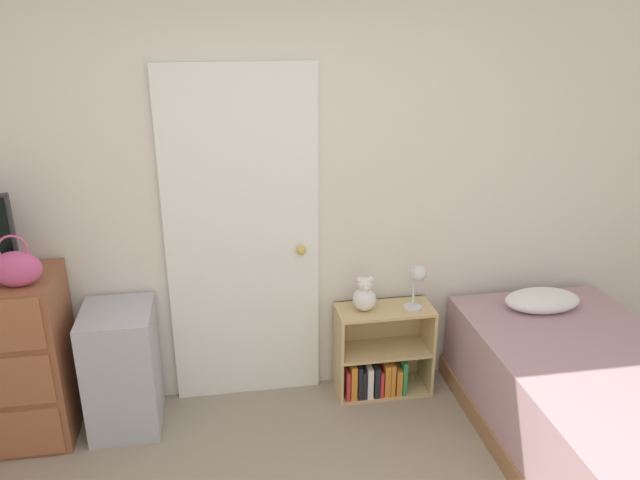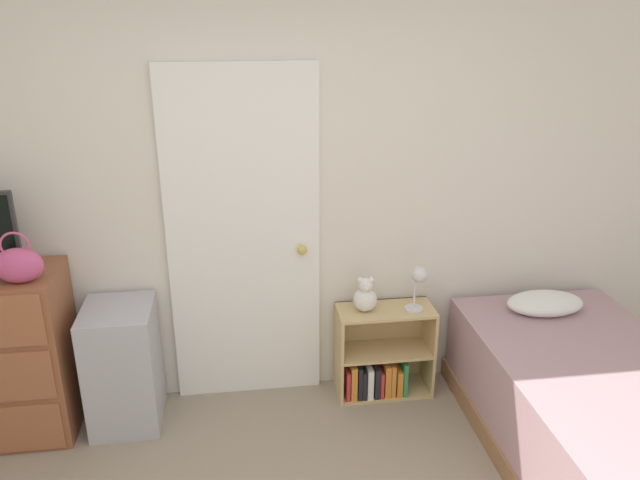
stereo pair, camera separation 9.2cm
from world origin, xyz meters
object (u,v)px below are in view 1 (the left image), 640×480
object	(u,v)px
handbag	(16,268)
bed	(598,414)
bookshelf	(379,360)
teddy_bear	(365,296)
storage_bin	(123,369)
desk_lamp	(418,278)

from	to	relation	value
handbag	bed	size ratio (longest dim) A/B	0.14
handbag	bookshelf	world-z (taller)	handbag
teddy_bear	handbag	bearing A→B (deg)	-173.30
storage_bin	bookshelf	distance (m)	1.53
storage_bin	teddy_bear	size ratio (longest dim) A/B	3.34
teddy_bear	desk_lamp	distance (m)	0.33
teddy_bear	bed	distance (m)	1.40
storage_bin	teddy_bear	xyz separation A→B (m)	(1.42, 0.08, 0.30)
bookshelf	teddy_bear	xyz separation A→B (m)	(-0.10, -0.00, 0.45)
desk_lamp	bed	world-z (taller)	desk_lamp
handbag	teddy_bear	world-z (taller)	handbag
bookshelf	bed	world-z (taller)	bed
bookshelf	teddy_bear	distance (m)	0.47
storage_bin	teddy_bear	bearing A→B (deg)	3.25
handbag	teddy_bear	size ratio (longest dim) A/B	1.25
handbag	bookshelf	distance (m)	2.13
handbag	bookshelf	bearing A→B (deg)	6.36
storage_bin	desk_lamp	bearing A→B (deg)	1.37
desk_lamp	bed	xyz separation A→B (m)	(0.76, -0.77, -0.49)
bookshelf	desk_lamp	xyz separation A→B (m)	(0.21, -0.04, 0.56)
bookshelf	teddy_bear	size ratio (longest dim) A/B	2.69
bookshelf	bed	bearing A→B (deg)	-40.00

